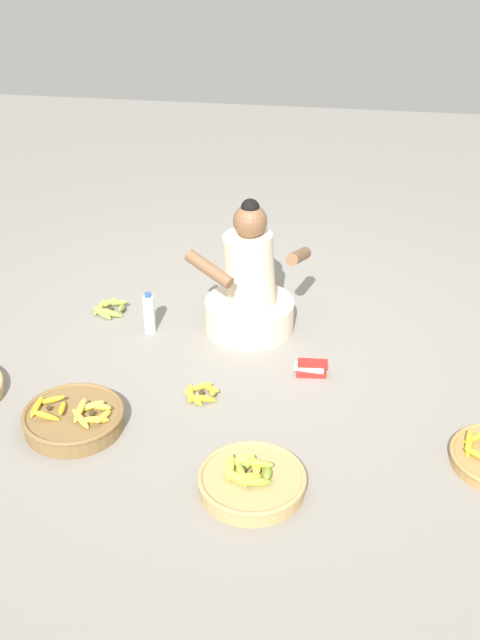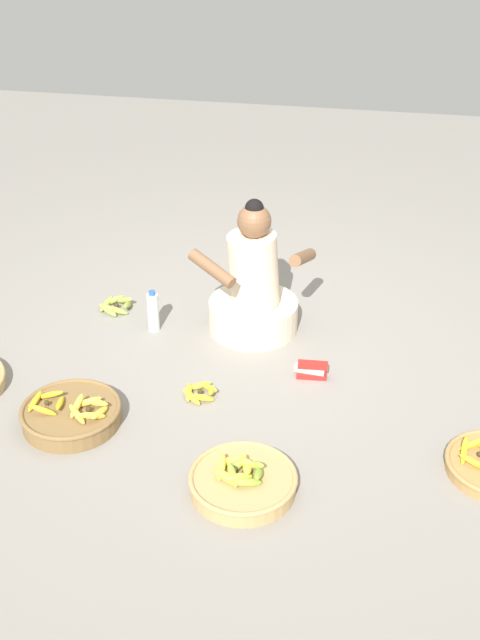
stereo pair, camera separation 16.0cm
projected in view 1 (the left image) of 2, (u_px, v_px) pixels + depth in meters
ground_plane at (245, 356)px, 4.47m from camera, size 10.00×10.00×0.00m
vendor_woman_front at (250, 289)px, 4.59m from camera, size 0.68×0.56×0.81m
banana_basket_mid_left at (74, 418)px, 3.89m from camera, size 0.50×0.50×0.16m
banana_basket_mid_right at (252, 481)px, 3.51m from camera, size 0.48×0.48×0.15m
loose_bananas_back_left at (110, 308)px, 4.87m from camera, size 0.22×0.23×0.10m
loose_bananas_back_right at (202, 393)px, 4.12m from camera, size 0.20×0.20×0.09m
water_bottle at (149, 314)px, 4.63m from camera, size 0.07×0.07×0.26m
packet_carton_stack at (311, 368)px, 4.28m from camera, size 0.18×0.08×0.09m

